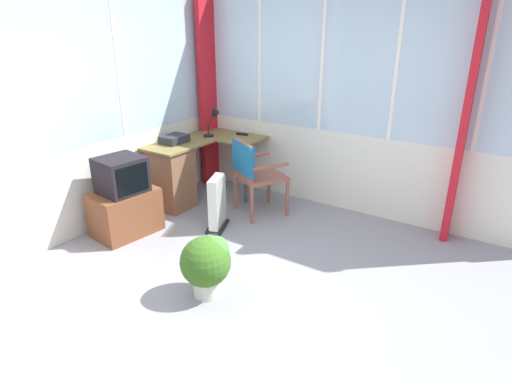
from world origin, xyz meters
name	(u,v)px	position (x,y,z in m)	size (l,w,h in m)	color
ground	(240,304)	(0.00, 0.00, -0.03)	(5.31, 5.07, 0.06)	gray
north_window_panel	(59,115)	(0.00, 2.06, 1.25)	(4.31, 0.07, 2.51)	silver
east_window_panel	(356,102)	(2.18, 0.00, 1.25)	(0.07, 4.07, 2.51)	silver
curtain_corner	(209,93)	(2.05, 1.93, 1.20)	(0.34, 0.07, 2.41)	red
curtain_east_far	(465,120)	(2.10, -1.12, 1.20)	(0.34, 0.07, 2.41)	red
desk	(176,173)	(1.15, 1.74, 0.40)	(1.29, 0.95, 0.74)	olive
desk_lamp	(215,118)	(1.78, 1.64, 0.96)	(0.23, 0.20, 0.35)	black
tv_remote	(242,134)	(2.00, 1.38, 0.75)	(0.04, 0.15, 0.02)	black
paper_tray	(174,139)	(1.25, 1.83, 0.78)	(0.30, 0.23, 0.09)	#272932
wooden_armchair	(251,168)	(1.42, 0.85, 0.56)	(0.66, 0.66, 0.87)	#945747
tv_on_stand	(124,200)	(0.32, 1.67, 0.37)	(0.69, 0.52, 0.82)	brown
space_heater	(217,202)	(0.95, 0.97, 0.29)	(0.41, 0.29, 0.57)	silver
potted_plant	(207,262)	(-0.07, 0.27, 0.30)	(0.41, 0.41, 0.51)	beige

